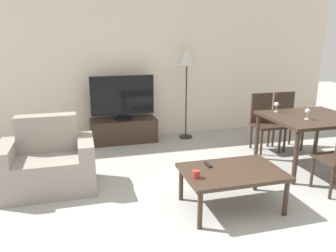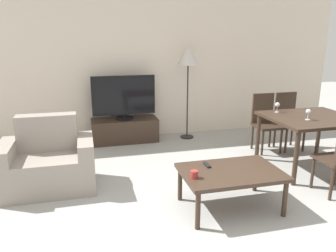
{
  "view_description": "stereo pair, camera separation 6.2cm",
  "coord_description": "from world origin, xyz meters",
  "px_view_note": "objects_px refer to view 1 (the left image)",
  "views": [
    {
      "loc": [
        -0.94,
        -2.28,
        1.8
      ],
      "look_at": [
        0.15,
        1.76,
        0.65
      ],
      "focal_mm": 35.0,
      "sensor_mm": 36.0,
      "label": 1
    },
    {
      "loc": [
        -0.88,
        -2.29,
        1.8
      ],
      "look_at": [
        0.15,
        1.76,
        0.65
      ],
      "focal_mm": 35.0,
      "sensor_mm": 36.0,
      "label": 2
    }
  ],
  "objects_px": {
    "armchair": "(49,165)",
    "wine_glass_center": "(276,105)",
    "tv_stand": "(124,130)",
    "dining_table": "(310,122)",
    "wine_glass_right": "(307,112)",
    "remote_primary": "(208,165)",
    "tv": "(123,97)",
    "dining_chair_far": "(286,118)",
    "dining_chair_far_left": "(264,119)",
    "cup_white_near": "(196,174)",
    "coffee_table": "(232,174)",
    "floor_lamp": "(187,59)"
  },
  "relations": [
    {
      "from": "tv_stand",
      "to": "wine_glass_center",
      "type": "relative_size",
      "value": 7.79
    },
    {
      "from": "tv",
      "to": "dining_chair_far_left",
      "type": "relative_size",
      "value": 1.18
    },
    {
      "from": "remote_primary",
      "to": "dining_chair_far_left",
      "type": "bearing_deg",
      "value": 42.85
    },
    {
      "from": "armchair",
      "to": "floor_lamp",
      "type": "relative_size",
      "value": 0.66
    },
    {
      "from": "armchair",
      "to": "tv",
      "type": "xyz_separation_m",
      "value": [
        1.12,
        1.62,
        0.48
      ]
    },
    {
      "from": "coffee_table",
      "to": "dining_chair_far_left",
      "type": "bearing_deg",
      "value": 50.34
    },
    {
      "from": "tv_stand",
      "to": "dining_chair_far_left",
      "type": "distance_m",
      "value": 2.38
    },
    {
      "from": "tv",
      "to": "dining_table",
      "type": "bearing_deg",
      "value": -37.81
    },
    {
      "from": "tv_stand",
      "to": "remote_primary",
      "type": "height_order",
      "value": "remote_primary"
    },
    {
      "from": "wine_glass_center",
      "to": "wine_glass_right",
      "type": "distance_m",
      "value": 0.51
    },
    {
      "from": "floor_lamp",
      "to": "tv",
      "type": "bearing_deg",
      "value": 177.08
    },
    {
      "from": "dining_table",
      "to": "remote_primary",
      "type": "xyz_separation_m",
      "value": [
        -1.75,
        -0.59,
        -0.21
      ]
    },
    {
      "from": "coffee_table",
      "to": "cup_white_near",
      "type": "xyz_separation_m",
      "value": [
        -0.44,
        -0.08,
        0.08
      ]
    },
    {
      "from": "dining_chair_far",
      "to": "wine_glass_right",
      "type": "bearing_deg",
      "value": -111.39
    },
    {
      "from": "tv_stand",
      "to": "cup_white_near",
      "type": "height_order",
      "value": "cup_white_near"
    },
    {
      "from": "dining_chair_far",
      "to": "wine_glass_right",
      "type": "height_order",
      "value": "dining_chair_far"
    },
    {
      "from": "dining_table",
      "to": "dining_chair_far",
      "type": "height_order",
      "value": "dining_chair_far"
    },
    {
      "from": "dining_chair_far",
      "to": "cup_white_near",
      "type": "xyz_separation_m",
      "value": [
        -2.19,
        -1.7,
        -0.03
      ]
    },
    {
      "from": "floor_lamp",
      "to": "cup_white_near",
      "type": "bearing_deg",
      "value": -106.15
    },
    {
      "from": "dining_chair_far",
      "to": "dining_chair_far_left",
      "type": "relative_size",
      "value": 1.0
    },
    {
      "from": "armchair",
      "to": "dining_chair_far",
      "type": "height_order",
      "value": "dining_chair_far"
    },
    {
      "from": "wine_glass_center",
      "to": "cup_white_near",
      "type": "bearing_deg",
      "value": -143.75
    },
    {
      "from": "tv_stand",
      "to": "dining_chair_far",
      "type": "relative_size",
      "value": 1.24
    },
    {
      "from": "dining_chair_far",
      "to": "wine_glass_right",
      "type": "xyz_separation_m",
      "value": [
        -0.38,
        -0.97,
        0.34
      ]
    },
    {
      "from": "coffee_table",
      "to": "dining_chair_far",
      "type": "xyz_separation_m",
      "value": [
        1.75,
        1.62,
        0.11
      ]
    },
    {
      "from": "coffee_table",
      "to": "wine_glass_center",
      "type": "xyz_separation_m",
      "value": [
        1.23,
        1.14,
        0.45
      ]
    },
    {
      "from": "dining_table",
      "to": "dining_chair_far_left",
      "type": "distance_m",
      "value": 0.87
    },
    {
      "from": "wine_glass_right",
      "to": "floor_lamp",
      "type": "bearing_deg",
      "value": 118.89
    },
    {
      "from": "tv_stand",
      "to": "wine_glass_right",
      "type": "distance_m",
      "value": 3.0
    },
    {
      "from": "tv_stand",
      "to": "floor_lamp",
      "type": "height_order",
      "value": "floor_lamp"
    },
    {
      "from": "dining_table",
      "to": "dining_chair_far_left",
      "type": "relative_size",
      "value": 1.29
    },
    {
      "from": "armchair",
      "to": "wine_glass_center",
      "type": "distance_m",
      "value": 3.2
    },
    {
      "from": "wine_glass_center",
      "to": "dining_chair_far_left",
      "type": "bearing_deg",
      "value": 76.78
    },
    {
      "from": "tv",
      "to": "coffee_table",
      "type": "distance_m",
      "value": 2.76
    },
    {
      "from": "armchair",
      "to": "remote_primary",
      "type": "xyz_separation_m",
      "value": [
        1.72,
        -0.8,
        0.13
      ]
    },
    {
      "from": "tv",
      "to": "armchair",
      "type": "bearing_deg",
      "value": -124.68
    },
    {
      "from": "dining_chair_far",
      "to": "remote_primary",
      "type": "relative_size",
      "value": 6.11
    },
    {
      "from": "tv_stand",
      "to": "dining_table",
      "type": "distance_m",
      "value": 3.01
    },
    {
      "from": "armchair",
      "to": "dining_table",
      "type": "xyz_separation_m",
      "value": [
        3.47,
        -0.21,
        0.34
      ]
    },
    {
      "from": "tv",
      "to": "dining_table",
      "type": "height_order",
      "value": "tv"
    },
    {
      "from": "tv_stand",
      "to": "dining_table",
      "type": "bearing_deg",
      "value": -37.85
    },
    {
      "from": "wine_glass_center",
      "to": "dining_table",
      "type": "bearing_deg",
      "value": -48.28
    },
    {
      "from": "dining_table",
      "to": "wine_glass_right",
      "type": "bearing_deg",
      "value": -141.83
    },
    {
      "from": "tv_stand",
      "to": "coffee_table",
      "type": "xyz_separation_m",
      "value": [
        0.8,
        -2.61,
        0.18
      ]
    },
    {
      "from": "dining_chair_far",
      "to": "coffee_table",
      "type": "bearing_deg",
      "value": -137.32
    },
    {
      "from": "dining_chair_far",
      "to": "dining_table",
      "type": "bearing_deg",
      "value": -103.91
    },
    {
      "from": "coffee_table",
      "to": "dining_table",
      "type": "relative_size",
      "value": 0.89
    },
    {
      "from": "cup_white_near",
      "to": "wine_glass_right",
      "type": "height_order",
      "value": "wine_glass_right"
    },
    {
      "from": "coffee_table",
      "to": "dining_table",
      "type": "distance_m",
      "value": 1.75
    },
    {
      "from": "remote_primary",
      "to": "cup_white_near",
      "type": "height_order",
      "value": "cup_white_near"
    }
  ]
}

